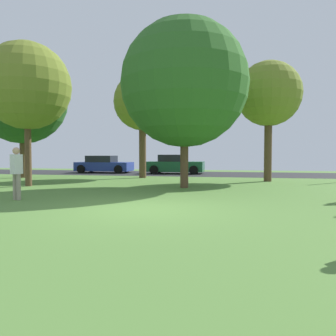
{
  "coord_description": "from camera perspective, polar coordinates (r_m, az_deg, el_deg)",
  "views": [
    {
      "loc": [
        2.45,
        -8.53,
        1.48
      ],
      "look_at": [
        0.0,
        3.35,
        0.97
      ],
      "focal_mm": 35.66,
      "sensor_mm": 36.0,
      "label": 1
    }
  ],
  "objects": [
    {
      "name": "ground_plane",
      "position": [
        9.0,
        -4.34,
        -7.06
      ],
      "size": [
        44.0,
        44.0,
        0.0
      ],
      "primitive_type": "plane",
      "color": "#547F38"
    },
    {
      "name": "road_strip",
      "position": [
        24.7,
        5.94,
        -1.01
      ],
      "size": [
        44.0,
        6.4,
        0.01
      ],
      "primitive_type": "cube",
      "color": "#28282B",
      "rests_on": "ground_plane"
    },
    {
      "name": "maple_tree_near",
      "position": [
        18.98,
        16.83,
        11.95
      ],
      "size": [
        3.46,
        3.46,
        6.43
      ],
      "color": "brown",
      "rests_on": "ground_plane"
    },
    {
      "name": "oak_tree_center",
      "position": [
        16.88,
        -22.97,
        12.76
      ],
      "size": [
        3.96,
        3.96,
        6.56
      ],
      "color": "brown",
      "rests_on": "ground_plane"
    },
    {
      "name": "maple_tree_far",
      "position": [
        20.96,
        -4.4,
        11.16
      ],
      "size": [
        3.54,
        3.54,
        6.48
      ],
      "color": "brown",
      "rests_on": "ground_plane"
    },
    {
      "name": "oak_tree_right",
      "position": [
        14.92,
        2.83,
        14.24
      ],
      "size": [
        5.54,
        5.54,
        7.31
      ],
      "color": "brown",
      "rests_on": "ground_plane"
    },
    {
      "name": "birch_tree_lone",
      "position": [
        22.9,
        -23.7,
        10.74
      ],
      "size": [
        5.52,
        5.52,
        7.64
      ],
      "color": "brown",
      "rests_on": "ground_plane"
    },
    {
      "name": "person_walking",
      "position": [
        11.77,
        -24.46,
        -0.44
      ],
      "size": [
        0.3,
        0.37,
        1.69
      ],
      "rotation": [
        0.0,
        0.0,
        1.28
      ],
      "color": "gray",
      "rests_on": "ground_plane"
    },
    {
      "name": "parked_car_blue",
      "position": [
        26.72,
        -10.93,
        0.54
      ],
      "size": [
        4.31,
        2.1,
        1.34
      ],
      "color": "#233893",
      "rests_on": "ground_plane"
    },
    {
      "name": "parked_car_green",
      "position": [
        25.02,
        1.23,
        0.54
      ],
      "size": [
        4.18,
        1.98,
        1.42
      ],
      "color": "#195633",
      "rests_on": "ground_plane"
    }
  ]
}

